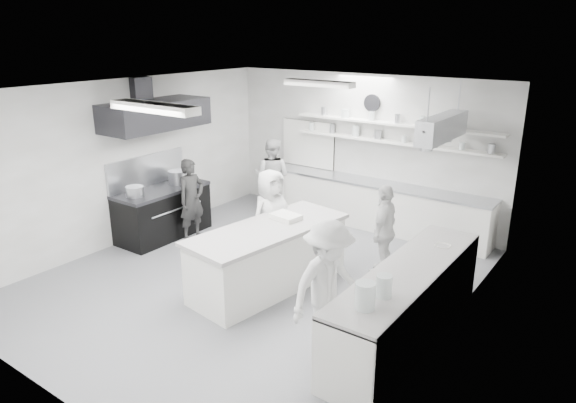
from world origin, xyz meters
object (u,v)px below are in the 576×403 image
Objects in this scene: cook_back at (272,176)px; back_counter at (366,204)px; right_counter at (407,305)px; prep_island at (269,259)px; stove at (163,214)px; cook_stove at (192,200)px.

back_counter is at bearing 177.98° from cook_back.
back_counter is 3.03× the size of cook_back.
right_counter is 2.30m from prep_island.
stove is 1.09× the size of cook_back.
back_counter is 2.11m from cook_back.
cook_back is at bearing 134.87° from prep_island.
cook_back is (0.32, 2.06, 0.05)m from cook_stove.
stove is 0.71× the size of prep_island.
prep_island reaches higher than back_counter.
back_counter is at bearing 99.22° from prep_island.
prep_island is 1.63× the size of cook_stove.
right_counter is 1.30× the size of prep_island.
prep_island is (-2.30, 0.11, -0.00)m from right_counter.
right_counter is 2.00× the size of cook_back.
right_counter is at bearing 130.23° from cook_back.
right_counter is at bearing -96.01° from cook_stove.
stove is 1.16× the size of cook_stove.
cook_back is (-2.06, 2.78, 0.36)m from prep_island.
right_counter is 4.76m from cook_stove.
right_counter is at bearing -55.35° from back_counter.
cook_stove is 0.94× the size of cook_back.
right_counter is at bearing 5.71° from prep_island.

